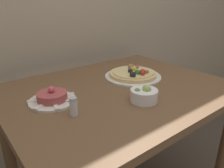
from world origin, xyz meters
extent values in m
cube|color=brown|center=(0.00, 0.43, 0.78)|extent=(1.09, 0.85, 0.03)
cylinder|color=brown|center=(0.49, 0.06, 0.38)|extent=(0.06, 0.06, 0.76)
cylinder|color=brown|center=(-0.49, 0.79, 0.38)|extent=(0.06, 0.06, 0.76)
cylinder|color=brown|center=(0.49, 0.79, 0.38)|extent=(0.06, 0.06, 0.76)
cylinder|color=silver|center=(0.16, 0.49, 0.80)|extent=(0.31, 0.31, 0.01)
cylinder|color=#E5C17F|center=(0.16, 0.49, 0.82)|extent=(0.26, 0.26, 0.02)
cylinder|color=#E0C684|center=(0.16, 0.49, 0.83)|extent=(0.23, 0.23, 0.01)
sphere|color=gold|center=(0.18, 0.50, 0.84)|extent=(0.03, 0.03, 0.03)
sphere|color=black|center=(0.14, 0.49, 0.84)|extent=(0.03, 0.03, 0.03)
sphere|color=black|center=(0.10, 0.43, 0.84)|extent=(0.03, 0.03, 0.03)
sphere|color=#387F33|center=(0.15, 0.45, 0.84)|extent=(0.03, 0.03, 0.03)
sphere|color=#B22D23|center=(0.17, 0.43, 0.84)|extent=(0.03, 0.03, 0.03)
sphere|color=gold|center=(0.18, 0.52, 0.84)|extent=(0.02, 0.02, 0.02)
sphere|color=#997047|center=(0.22, 0.52, 0.84)|extent=(0.02, 0.02, 0.02)
sphere|color=#997047|center=(0.20, 0.42, 0.84)|extent=(0.02, 0.02, 0.02)
sphere|color=#B22D23|center=(0.16, 0.42, 0.84)|extent=(0.03, 0.03, 0.03)
sphere|color=#997047|center=(0.19, 0.54, 0.84)|extent=(0.03, 0.03, 0.03)
cylinder|color=silver|center=(-0.33, 0.47, 0.80)|extent=(0.20, 0.20, 0.01)
cylinder|color=#A84747|center=(-0.33, 0.47, 0.82)|extent=(0.13, 0.13, 0.03)
sphere|color=#DB4C5B|center=(-0.33, 0.47, 0.85)|extent=(0.03, 0.03, 0.03)
cube|color=white|center=(-0.24, 0.47, 0.81)|extent=(0.04, 0.02, 0.01)
cube|color=white|center=(-0.27, 0.54, 0.81)|extent=(0.04, 0.04, 0.01)
cube|color=white|center=(-0.34, 0.55, 0.81)|extent=(0.02, 0.04, 0.01)
cube|color=white|center=(-0.40, 0.51, 0.81)|extent=(0.04, 0.03, 0.01)
cube|color=white|center=(-0.40, 0.44, 0.81)|extent=(0.04, 0.03, 0.01)
cube|color=white|center=(-0.34, 0.39, 0.81)|extent=(0.02, 0.04, 0.01)
cube|color=white|center=(-0.27, 0.41, 0.81)|extent=(0.04, 0.04, 0.01)
cylinder|color=white|center=(-0.01, 0.24, 0.82)|extent=(0.12, 0.12, 0.05)
sphere|color=#B7BC70|center=(0.00, 0.23, 0.85)|extent=(0.03, 0.03, 0.03)
sphere|color=#8EA34C|center=(-0.01, 0.23, 0.85)|extent=(0.04, 0.04, 0.04)
sphere|color=#8EA34C|center=(0.01, 0.25, 0.85)|extent=(0.03, 0.03, 0.03)
sphere|color=#668E42|center=(-0.04, 0.25, 0.85)|extent=(0.03, 0.03, 0.03)
sphere|color=#8EA34C|center=(-0.01, 0.23, 0.85)|extent=(0.03, 0.03, 0.03)
cylinder|color=silver|center=(-0.31, 0.32, 0.83)|extent=(0.03, 0.03, 0.06)
cylinder|color=#B2B2B7|center=(-0.31, 0.32, 0.86)|extent=(0.03, 0.03, 0.01)
camera|label=1|loc=(-0.64, -0.34, 1.21)|focal=35.00mm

